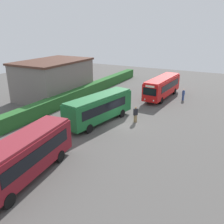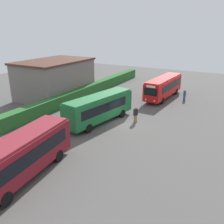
{
  "view_description": "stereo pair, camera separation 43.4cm",
  "coord_description": "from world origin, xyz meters",
  "px_view_note": "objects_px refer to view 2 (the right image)",
  "views": [
    {
      "loc": [
        -23.89,
        -11.0,
        10.79
      ],
      "look_at": [
        -0.55,
        1.34,
        1.37
      ],
      "focal_mm": 38.71,
      "sensor_mm": 36.0,
      "label": 1
    },
    {
      "loc": [
        -23.68,
        -11.38,
        10.79
      ],
      "look_at": [
        -0.55,
        1.34,
        1.37
      ],
      "focal_mm": 38.71,
      "sensor_mm": 36.0,
      "label": 2
    }
  ],
  "objects_px": {
    "bus_maroon": "(21,155)",
    "person_right": "(99,105)",
    "traffic_cone": "(112,99)",
    "person_center": "(136,114)",
    "person_far": "(185,95)",
    "bus_green": "(100,107)",
    "bus_red": "(164,86)",
    "person_left": "(23,146)"
  },
  "relations": [
    {
      "from": "bus_maroon",
      "to": "person_right",
      "type": "xyz_separation_m",
      "value": [
        15.58,
        2.93,
        -1.03
      ]
    },
    {
      "from": "traffic_cone",
      "to": "person_center",
      "type": "bearing_deg",
      "value": -132.86
    },
    {
      "from": "person_far",
      "to": "traffic_cone",
      "type": "distance_m",
      "value": 11.16
    },
    {
      "from": "bus_maroon",
      "to": "traffic_cone",
      "type": "relative_size",
      "value": 16.23
    },
    {
      "from": "bus_green",
      "to": "traffic_cone",
      "type": "distance_m",
      "value": 8.8
    },
    {
      "from": "bus_red",
      "to": "person_far",
      "type": "bearing_deg",
      "value": 95.75
    },
    {
      "from": "person_right",
      "to": "person_far",
      "type": "relative_size",
      "value": 0.95
    },
    {
      "from": "person_right",
      "to": "person_far",
      "type": "height_order",
      "value": "person_far"
    },
    {
      "from": "person_far",
      "to": "person_right",
      "type": "bearing_deg",
      "value": -113.06
    },
    {
      "from": "bus_green",
      "to": "person_center",
      "type": "relative_size",
      "value": 5.22
    },
    {
      "from": "bus_maroon",
      "to": "person_center",
      "type": "bearing_deg",
      "value": 161.63
    },
    {
      "from": "person_left",
      "to": "person_right",
      "type": "xyz_separation_m",
      "value": [
        13.24,
        0.34,
        -0.03
      ]
    },
    {
      "from": "person_right",
      "to": "person_far",
      "type": "bearing_deg",
      "value": -89.48
    },
    {
      "from": "bus_maroon",
      "to": "person_center",
      "type": "height_order",
      "value": "bus_maroon"
    },
    {
      "from": "bus_green",
      "to": "traffic_cone",
      "type": "xyz_separation_m",
      "value": [
        8.15,
        2.91,
        -1.59
      ]
    },
    {
      "from": "bus_green",
      "to": "person_left",
      "type": "relative_size",
      "value": 5.85
    },
    {
      "from": "bus_green",
      "to": "person_far",
      "type": "relative_size",
      "value": 5.72
    },
    {
      "from": "person_left",
      "to": "person_right",
      "type": "distance_m",
      "value": 13.25
    },
    {
      "from": "bus_maroon",
      "to": "person_far",
      "type": "distance_m",
      "value": 26.66
    },
    {
      "from": "bus_green",
      "to": "bus_maroon",
      "type": "bearing_deg",
      "value": -166.41
    },
    {
      "from": "bus_green",
      "to": "bus_red",
      "type": "bearing_deg",
      "value": -4.0
    },
    {
      "from": "traffic_cone",
      "to": "bus_maroon",
      "type": "bearing_deg",
      "value": -169.75
    },
    {
      "from": "person_left",
      "to": "person_far",
      "type": "height_order",
      "value": "person_far"
    },
    {
      "from": "bus_maroon",
      "to": "person_far",
      "type": "height_order",
      "value": "bus_maroon"
    },
    {
      "from": "traffic_cone",
      "to": "person_left",
      "type": "bearing_deg",
      "value": -176.54
    },
    {
      "from": "person_left",
      "to": "bus_red",
      "type": "bearing_deg",
      "value": 44.88
    },
    {
      "from": "bus_red",
      "to": "traffic_cone",
      "type": "xyz_separation_m",
      "value": [
        -5.48,
        6.3,
        -1.58
      ]
    },
    {
      "from": "person_center",
      "to": "traffic_cone",
      "type": "bearing_deg",
      "value": 164.82
    },
    {
      "from": "person_right",
      "to": "traffic_cone",
      "type": "height_order",
      "value": "person_right"
    },
    {
      "from": "bus_maroon",
      "to": "traffic_cone",
      "type": "bearing_deg",
      "value": -176.46
    },
    {
      "from": "person_left",
      "to": "person_right",
      "type": "relative_size",
      "value": 1.03
    },
    {
      "from": "person_right",
      "to": "bus_red",
      "type": "bearing_deg",
      "value": -77.36
    },
    {
      "from": "person_right",
      "to": "person_center",
      "type": "bearing_deg",
      "value": -152.01
    },
    {
      "from": "bus_green",
      "to": "traffic_cone",
      "type": "relative_size",
      "value": 16.71
    },
    {
      "from": "bus_green",
      "to": "person_far",
      "type": "height_order",
      "value": "bus_green"
    },
    {
      "from": "bus_red",
      "to": "person_left",
      "type": "relative_size",
      "value": 6.06
    },
    {
      "from": "bus_maroon",
      "to": "person_left",
      "type": "distance_m",
      "value": 3.63
    },
    {
      "from": "bus_maroon",
      "to": "person_left",
      "type": "height_order",
      "value": "bus_maroon"
    },
    {
      "from": "traffic_cone",
      "to": "bus_red",
      "type": "bearing_deg",
      "value": -48.96
    },
    {
      "from": "bus_green",
      "to": "person_right",
      "type": "bearing_deg",
      "value": 42.57
    },
    {
      "from": "bus_red",
      "to": "person_far",
      "type": "relative_size",
      "value": 5.92
    },
    {
      "from": "bus_red",
      "to": "person_far",
      "type": "height_order",
      "value": "bus_red"
    }
  ]
}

